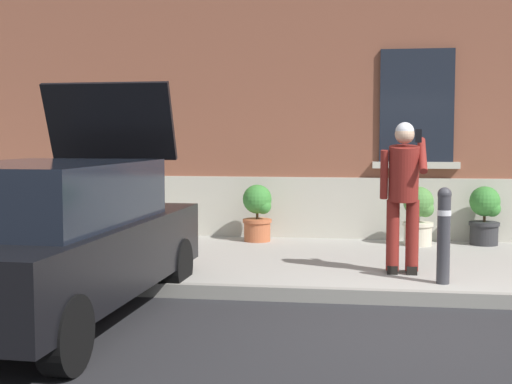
% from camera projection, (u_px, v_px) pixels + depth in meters
% --- Properties ---
extents(ground_plane, '(80.00, 80.00, 0.00)m').
position_uv_depth(ground_plane, '(428.00, 330.00, 6.31)').
color(ground_plane, '#232326').
extents(sidewalk, '(24.00, 3.60, 0.15)m').
position_uv_depth(sidewalk, '(407.00, 265.00, 9.07)').
color(sidewalk, '#99968E').
rests_on(sidewalk, ground).
extents(curb_edge, '(24.00, 0.12, 0.15)m').
position_uv_depth(curb_edge, '(419.00, 298.00, 7.23)').
color(curb_edge, gray).
rests_on(curb_edge, ground).
extents(building_facade, '(24.00, 1.52, 7.50)m').
position_uv_depth(building_facade, '(401.00, 12.00, 11.23)').
color(building_facade, brown).
rests_on(building_facade, ground).
extents(hatchback_car_black, '(1.91, 4.12, 2.34)m').
position_uv_depth(hatchback_car_black, '(51.00, 237.00, 6.55)').
color(hatchback_car_black, black).
rests_on(hatchback_car_black, ground).
extents(bollard_near_person, '(0.15, 0.15, 1.04)m').
position_uv_depth(bollard_near_person, '(444.00, 232.00, 7.55)').
color(bollard_near_person, '#333338').
rests_on(bollard_near_person, sidewalk).
extents(bollard_far_left, '(0.15, 0.15, 1.04)m').
position_uv_depth(bollard_far_left, '(56.00, 224.00, 8.18)').
color(bollard_far_left, '#333338').
rests_on(bollard_far_left, sidewalk).
extents(person_on_phone, '(0.51, 0.49, 1.75)m').
position_uv_depth(person_on_phone, '(403.00, 188.00, 8.01)').
color(person_on_phone, maroon).
rests_on(person_on_phone, sidewalk).
extents(planter_olive, '(0.44, 0.44, 0.86)m').
position_uv_depth(planter_olive, '(102.00, 210.00, 10.77)').
color(planter_olive, '#606B38').
rests_on(planter_olive, sidewalk).
extents(planter_terracotta, '(0.44, 0.44, 0.86)m').
position_uv_depth(planter_terracotta, '(258.00, 211.00, 10.62)').
color(planter_terracotta, '#B25B38').
rests_on(planter_terracotta, sidewalk).
extents(planter_cream, '(0.44, 0.44, 0.86)m').
position_uv_depth(planter_cream, '(419.00, 214.00, 10.21)').
color(planter_cream, beige).
rests_on(planter_cream, sidewalk).
extents(planter_charcoal, '(0.44, 0.44, 0.86)m').
position_uv_depth(planter_charcoal, '(485.00, 214.00, 10.26)').
color(planter_charcoal, '#2D2D30').
rests_on(planter_charcoal, sidewalk).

